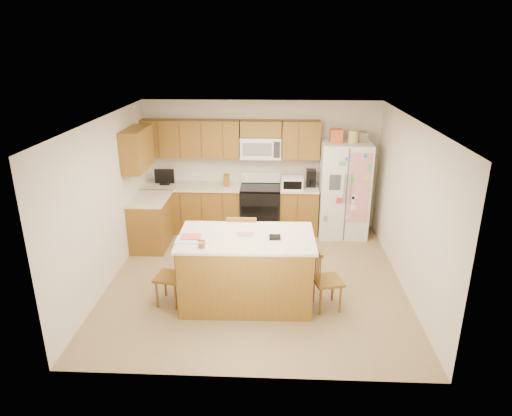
{
  "coord_description": "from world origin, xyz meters",
  "views": [
    {
      "loc": [
        0.3,
        -6.37,
        3.54
      ],
      "look_at": [
        -0.01,
        0.35,
        1.06
      ],
      "focal_mm": 32.0,
      "sensor_mm": 36.0,
      "label": 1
    }
  ],
  "objects_px": {
    "island": "(247,269)",
    "windsor_chair_right": "(326,280)",
    "windsor_chair_left": "(171,276)",
    "stove": "(260,208)",
    "refrigerator": "(344,188)",
    "windsor_chair_back": "(243,248)"
  },
  "relations": [
    {
      "from": "stove",
      "to": "windsor_chair_left",
      "type": "distance_m",
      "value": 2.93
    },
    {
      "from": "windsor_chair_back",
      "to": "stove",
      "type": "bearing_deg",
      "value": 83.76
    },
    {
      "from": "windsor_chair_left",
      "to": "windsor_chair_back",
      "type": "xyz_separation_m",
      "value": [
        0.96,
        0.78,
        0.09
      ]
    },
    {
      "from": "stove",
      "to": "windsor_chair_right",
      "type": "bearing_deg",
      "value": -69.68
    },
    {
      "from": "windsor_chair_right",
      "to": "stove",
      "type": "bearing_deg",
      "value": 110.32
    },
    {
      "from": "island",
      "to": "windsor_chair_back",
      "type": "bearing_deg",
      "value": 98.78
    },
    {
      "from": "island",
      "to": "windsor_chair_left",
      "type": "distance_m",
      "value": 1.07
    },
    {
      "from": "island",
      "to": "refrigerator",
      "type": "bearing_deg",
      "value": 56.61
    },
    {
      "from": "windsor_chair_left",
      "to": "windsor_chair_back",
      "type": "relative_size",
      "value": 0.83
    },
    {
      "from": "windsor_chair_right",
      "to": "refrigerator",
      "type": "bearing_deg",
      "value": 77.96
    },
    {
      "from": "refrigerator",
      "to": "windsor_chair_back",
      "type": "height_order",
      "value": "refrigerator"
    },
    {
      "from": "refrigerator",
      "to": "island",
      "type": "height_order",
      "value": "refrigerator"
    },
    {
      "from": "island",
      "to": "windsor_chair_right",
      "type": "xyz_separation_m",
      "value": [
        1.11,
        -0.12,
        -0.08
      ]
    },
    {
      "from": "windsor_chair_back",
      "to": "windsor_chair_right",
      "type": "distance_m",
      "value": 1.46
    },
    {
      "from": "refrigerator",
      "to": "windsor_chair_back",
      "type": "relative_size",
      "value": 1.89
    },
    {
      "from": "island",
      "to": "windsor_chair_left",
      "type": "height_order",
      "value": "island"
    },
    {
      "from": "stove",
      "to": "windsor_chair_back",
      "type": "distance_m",
      "value": 1.91
    },
    {
      "from": "stove",
      "to": "refrigerator",
      "type": "distance_m",
      "value": 1.63
    },
    {
      "from": "refrigerator",
      "to": "windsor_chair_left",
      "type": "distance_m",
      "value": 3.82
    },
    {
      "from": "stove",
      "to": "island",
      "type": "height_order",
      "value": "stove"
    },
    {
      "from": "stove",
      "to": "refrigerator",
      "type": "xyz_separation_m",
      "value": [
        1.57,
        -0.06,
        0.45
      ]
    },
    {
      "from": "stove",
      "to": "island",
      "type": "xyz_separation_m",
      "value": [
        -0.1,
        -2.6,
        0.04
      ]
    }
  ]
}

